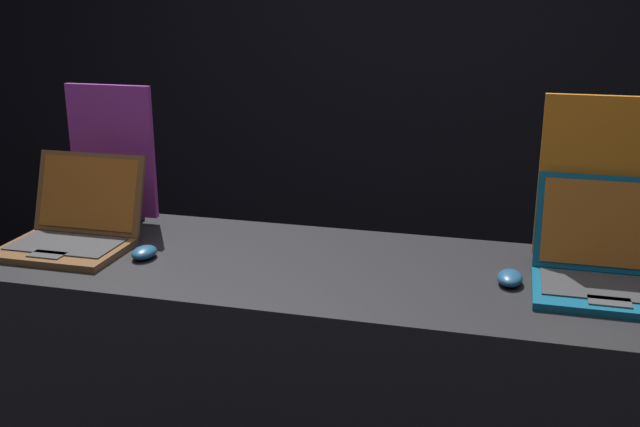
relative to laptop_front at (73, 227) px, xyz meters
name	(u,v)px	position (x,y,z in m)	size (l,w,h in m)	color
wall_back	(417,41)	(0.75, 1.86, 0.42)	(8.00, 0.05, 2.80)	black
display_counter	(322,409)	(0.75, 0.03, -0.52)	(1.94, 0.66, 0.92)	black
laptop_front	(73,227)	(0.00, 0.00, 0.00)	(0.35, 0.34, 0.26)	brown
mouse_front	(144,253)	(0.25, -0.04, -0.04)	(0.07, 0.09, 0.03)	navy
promo_stand_front	(113,158)	(0.00, 0.25, 0.15)	(0.29, 0.07, 0.45)	black
laptop_back	(606,265)	(1.49, 0.06, 0.00)	(0.36, 0.34, 0.27)	#0F5170
mouse_back	(510,278)	(1.26, 0.02, -0.04)	(0.06, 0.10, 0.03)	navy
promo_stand_back	(606,187)	(1.49, 0.22, 0.17)	(0.36, 0.07, 0.47)	black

